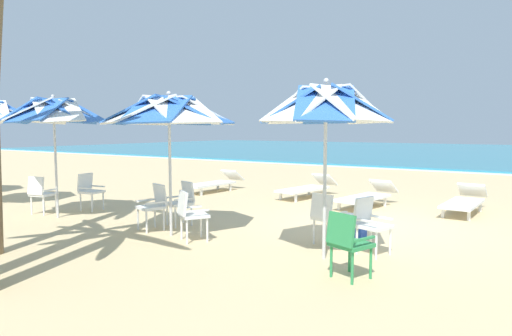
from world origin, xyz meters
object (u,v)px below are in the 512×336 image
object	(u,v)px
plastic_chair_2	(348,241)
sun_lounger_0	(465,201)
sun_lounger_3	(215,182)
plastic_chair_7	(89,189)
sun_lounger_2	(307,187)
plastic_chair_5	(190,212)
plastic_chair_0	(370,222)
plastic_chair_6	(41,192)
beach_umbrella_2	(54,112)
plastic_chair_1	(327,215)
sun_lounger_1	(367,196)
plastic_chair_3	(182,200)
plastic_chair_4	(154,204)
cooler_box	(351,226)
beach_umbrella_1	(169,112)
beach_umbrella_0	(326,107)

from	to	relation	value
plastic_chair_2	sun_lounger_0	bearing A→B (deg)	83.67
sun_lounger_3	plastic_chair_7	bearing A→B (deg)	-97.89
sun_lounger_2	plastic_chair_5	bearing A→B (deg)	-85.25
plastic_chair_5	plastic_chair_7	distance (m)	4.01
sun_lounger_0	plastic_chair_5	bearing A→B (deg)	-124.15
plastic_chair_0	plastic_chair_5	distance (m)	2.96
plastic_chair_6	sun_lounger_2	xyz separation A→B (m)	(3.94, 5.43, -0.22)
beach_umbrella_2	plastic_chair_1	bearing A→B (deg)	10.41
sun_lounger_1	plastic_chair_6	bearing A→B (deg)	-140.35
plastic_chair_2	sun_lounger_1	size ratio (longest dim) A/B	0.39
plastic_chair_6	sun_lounger_2	world-z (taller)	plastic_chair_6
plastic_chair_0	plastic_chair_3	distance (m)	3.79
plastic_chair_4	cooler_box	size ratio (longest dim) A/B	1.73
beach_umbrella_1	beach_umbrella_2	distance (m)	3.19
plastic_chair_5	sun_lounger_1	size ratio (longest dim) A/B	0.39
plastic_chair_6	sun_lounger_1	distance (m)	7.59
plastic_chair_1	plastic_chair_6	xyz separation A→B (m)	(-6.44, -1.03, 0.00)
plastic_chair_0	plastic_chair_3	world-z (taller)	same
plastic_chair_0	plastic_chair_5	bearing A→B (deg)	-162.09
plastic_chair_2	sun_lounger_2	size ratio (longest dim) A/B	0.39
beach_umbrella_2	cooler_box	distance (m)	6.53
plastic_chair_2	beach_umbrella_2	size ratio (longest dim) A/B	0.33
plastic_chair_3	plastic_chair_5	size ratio (longest dim) A/B	1.00
plastic_chair_1	sun_lounger_1	bearing A→B (deg)	98.95
beach_umbrella_0	sun_lounger_2	size ratio (longest dim) A/B	1.18
beach_umbrella_2	plastic_chair_6	distance (m)	1.88
plastic_chair_5	cooler_box	distance (m)	2.83
sun_lounger_2	beach_umbrella_1	bearing A→B (deg)	-91.03
plastic_chair_6	sun_lounger_1	size ratio (longest dim) A/B	0.39
plastic_chair_0	plastic_chair_3	size ratio (longest dim) A/B	1.00
plastic_chair_2	sun_lounger_0	world-z (taller)	plastic_chair_2
plastic_chair_5	sun_lounger_0	size ratio (longest dim) A/B	0.40
sun_lounger_0	sun_lounger_3	bearing A→B (deg)	-177.18
beach_umbrella_0	plastic_chair_4	xyz separation A→B (m)	(-3.48, -0.01, -1.73)
plastic_chair_0	sun_lounger_2	xyz separation A→B (m)	(-3.27, 4.50, -0.22)
plastic_chair_4	beach_umbrella_1	bearing A→B (deg)	-15.89
sun_lounger_2	cooler_box	bearing A→B (deg)	-54.04
cooler_box	plastic_chair_4	bearing A→B (deg)	-155.96
beach_umbrella_0	cooler_box	xyz separation A→B (m)	(-0.14, 1.48, -2.02)
plastic_chair_0	sun_lounger_1	world-z (taller)	plastic_chair_0
plastic_chair_7	sun_lounger_1	world-z (taller)	plastic_chair_7
plastic_chair_5	sun_lounger_1	distance (m)	5.05
sun_lounger_3	cooler_box	xyz separation A→B (m)	(5.55, -3.17, -0.08)
plastic_chair_2	beach_umbrella_0	bearing A→B (deg)	133.41
plastic_chair_3	plastic_chair_5	bearing A→B (deg)	-41.91
plastic_chair_2	sun_lounger_3	distance (m)	8.23
plastic_chair_4	cooler_box	world-z (taller)	plastic_chair_4
plastic_chair_3	beach_umbrella_2	bearing A→B (deg)	-161.64
beach_umbrella_2	sun_lounger_2	bearing A→B (deg)	58.99
plastic_chair_0	beach_umbrella_1	size ratio (longest dim) A/B	0.34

